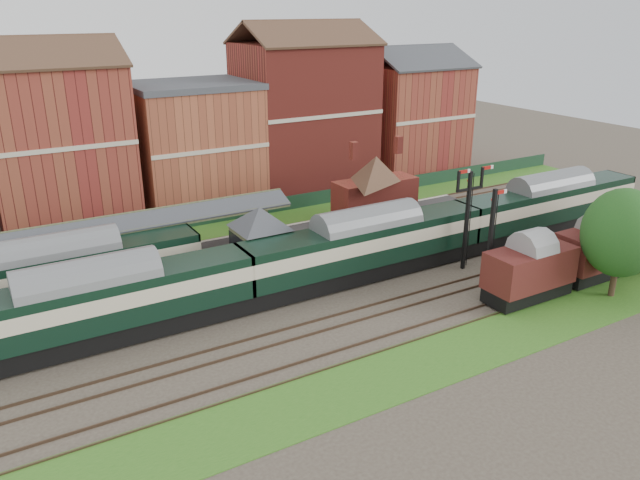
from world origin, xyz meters
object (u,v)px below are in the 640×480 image
platform_railcar (62,273)px  goods_van_a (529,270)px  semaphore_bracket (468,213)px  signal_box (261,243)px  dmu_train (366,245)px

platform_railcar → goods_van_a: platform_railcar is taller
platform_railcar → semaphore_bracket: bearing=-17.5°
signal_box → platform_railcar: bearing=166.5°
dmu_train → platform_railcar: (-20.80, 6.50, -0.15)m
dmu_train → signal_box: bearing=156.0°
signal_box → goods_van_a: 19.43m
goods_van_a → dmu_train: bearing=130.7°
platform_railcar → goods_van_a: bearing=-28.5°
signal_box → dmu_train: (7.31, -3.25, -0.49)m
semaphore_bracket → platform_railcar: semaphore_bracket is taller
semaphore_bracket → platform_railcar: 29.99m
signal_box → dmu_train: signal_box is taller
semaphore_bracket → goods_van_a: 6.91m
semaphore_bracket → goods_van_a: (0.01, -6.50, -2.35)m
dmu_train → platform_railcar: bearing=162.6°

